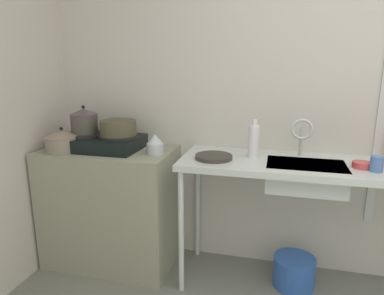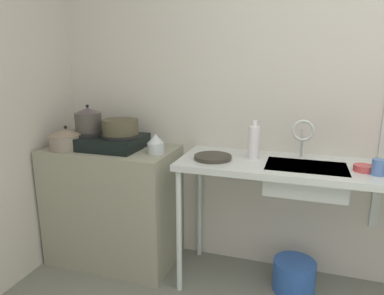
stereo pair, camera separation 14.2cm
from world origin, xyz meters
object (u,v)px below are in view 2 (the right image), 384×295
at_px(sink_basin, 305,179).
at_px(bucket_on_floor, 294,276).
at_px(faucet, 303,133).
at_px(pot_on_right_burner, 121,127).
at_px(small_bowl_on_drainboard, 363,168).
at_px(percolator, 156,144).
at_px(cup_by_rack, 378,167).
at_px(stove, 105,141).
at_px(pot_on_left_burner, 88,120).
at_px(bottle_by_sink, 254,142).
at_px(frying_pan, 213,157).
at_px(pot_beside_stove, 66,139).

bearing_deg(sink_basin, bucket_on_floor, 115.12).
relative_size(sink_basin, faucet, 1.81).
height_order(pot_on_right_burner, small_bowl_on_drainboard, pot_on_right_burner).
bearing_deg(bucket_on_floor, percolator, -177.57).
bearing_deg(cup_by_rack, small_bowl_on_drainboard, 140.19).
relative_size(stove, percolator, 4.05).
xyz_separation_m(pot_on_left_burner, sink_basin, (1.53, -0.03, -0.28)).
xyz_separation_m(small_bowl_on_drainboard, bottle_by_sink, (-0.64, 0.08, 0.09)).
xyz_separation_m(frying_pan, cup_by_rack, (0.95, -0.03, 0.03)).
bearing_deg(percolator, small_bowl_on_drainboard, -0.10).
bearing_deg(pot_on_right_burner, sink_basin, -1.50).
xyz_separation_m(cup_by_rack, bottle_by_sink, (-0.70, 0.13, 0.07)).
bearing_deg(bucket_on_floor, stove, -179.78).
bearing_deg(frying_pan, pot_beside_stove, -176.28).
bearing_deg(bottle_by_sink, bucket_on_floor, -6.12).
distance_m(stove, pot_beside_stove, 0.27).
height_order(pot_on_left_burner, small_bowl_on_drainboard, pot_on_left_burner).
bearing_deg(cup_by_rack, percolator, 177.66).
bearing_deg(percolator, pot_on_left_burner, 176.28).
distance_m(percolator, bucket_on_floor, 1.28).
xyz_separation_m(pot_on_right_burner, pot_beside_stove, (-0.37, -0.13, -0.09)).
height_order(faucet, frying_pan, faucet).
bearing_deg(percolator, stove, 175.10).
bearing_deg(pot_on_right_burner, pot_beside_stove, -160.82).
bearing_deg(bucket_on_floor, sink_basin, -64.88).
bearing_deg(sink_basin, cup_by_rack, -8.78).
height_order(cup_by_rack, small_bowl_on_drainboard, cup_by_rack).
bearing_deg(frying_pan, bucket_on_floor, 6.61).
bearing_deg(percolator, sink_basin, 0.14).
relative_size(sink_basin, bottle_by_sink, 1.88).
height_order(pot_beside_stove, sink_basin, pot_beside_stove).
bearing_deg(sink_basin, faucet, 103.63).
distance_m(stove, pot_on_right_burner, 0.17).
xyz_separation_m(pot_beside_stove, cup_by_rack, (2.01, 0.04, -0.03)).
height_order(sink_basin, bucket_on_floor, sink_basin).
height_order(pot_on_left_burner, bucket_on_floor, pot_on_left_burner).
xyz_separation_m(pot_on_left_burner, small_bowl_on_drainboard, (1.84, -0.04, -0.18)).
distance_m(pot_on_right_burner, bottle_by_sink, 0.94).
relative_size(pot_beside_stove, bottle_by_sink, 0.95).
relative_size(faucet, frying_pan, 1.09).
bearing_deg(bottle_by_sink, frying_pan, -158.35).
xyz_separation_m(pot_on_left_burner, bucket_on_floor, (1.51, 0.01, -0.98)).
xyz_separation_m(faucet, small_bowl_on_drainboard, (0.34, -0.14, -0.16)).
bearing_deg(faucet, pot_on_right_burner, -175.39).
relative_size(pot_on_left_burner, bucket_on_floor, 0.73).
xyz_separation_m(pot_on_left_burner, frying_pan, (0.96, -0.06, -0.19)).
distance_m(percolator, sink_basin, 0.99).
xyz_separation_m(small_bowl_on_drainboard, bucket_on_floor, (-0.33, 0.04, -0.80)).
distance_m(stove, pot_on_left_burner, 0.20).
xyz_separation_m(frying_pan, bottle_by_sink, (0.25, 0.10, 0.10)).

